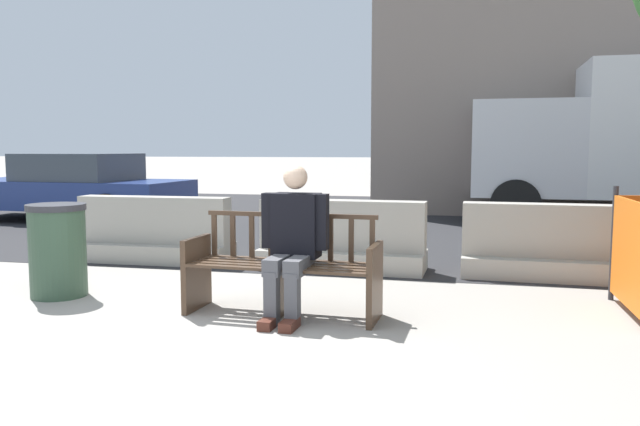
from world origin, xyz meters
name	(u,v)px	position (x,y,z in m)	size (l,w,h in m)	color
ground_plane	(162,346)	(0.00, 0.00, 0.00)	(200.00, 200.00, 0.00)	gray
street_asphalt	(355,218)	(0.00, 8.70, 0.00)	(120.00, 12.00, 0.01)	#28282B
street_bench	(283,270)	(0.64, 1.04, 0.40)	(1.71, 0.61, 0.88)	#473323
seated_person	(293,238)	(0.74, 0.98, 0.69)	(0.59, 0.74, 1.31)	black
jersey_barrier_centre	(342,241)	(0.76, 3.19, 0.34)	(2.03, 0.76, 0.84)	#9E998E
jersey_barrier_left	(155,235)	(-1.71, 3.19, 0.34)	(2.01, 0.71, 0.84)	#9E998E
jersey_barrier_right	(554,248)	(3.17, 3.19, 0.34)	(2.02, 0.75, 0.84)	#9E998E
car_sedan_mid	(74,188)	(-5.53, 7.09, 0.67)	(4.79, 2.19, 1.36)	navy
trash_bin	(58,250)	(-1.72, 1.22, 0.46)	(0.56, 0.56, 0.92)	#334C38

